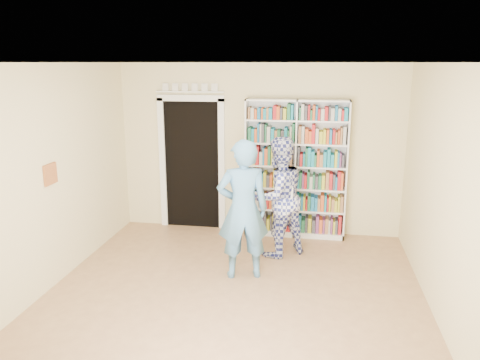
{
  "coord_description": "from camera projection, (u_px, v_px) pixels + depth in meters",
  "views": [
    {
      "loc": [
        0.91,
        -4.8,
        2.7
      ],
      "look_at": [
        -0.04,
        0.9,
        1.24
      ],
      "focal_mm": 35.0,
      "sensor_mm": 36.0,
      "label": 1
    }
  ],
  "objects": [
    {
      "name": "man_blue",
      "position": [
        243.0,
        210.0,
        5.88
      ],
      "size": [
        0.75,
        0.59,
        1.8
      ],
      "primitive_type": "imported",
      "rotation": [
        0.0,
        0.0,
        3.42
      ],
      "color": "#528AB7",
      "rests_on": "floor"
    },
    {
      "name": "wall_back",
      "position": [
        259.0,
        149.0,
        7.46
      ],
      "size": [
        4.5,
        0.0,
        4.5
      ],
      "primitive_type": "plane",
      "rotation": [
        1.57,
        0.0,
        0.0
      ],
      "color": "beige",
      "rests_on": "floor"
    },
    {
      "name": "wall_right",
      "position": [
        449.0,
        200.0,
        4.71
      ],
      "size": [
        0.0,
        5.0,
        5.0
      ],
      "primitive_type": "plane",
      "rotation": [
        1.57,
        0.0,
        -1.57
      ],
      "color": "beige",
      "rests_on": "floor"
    },
    {
      "name": "man_plaid",
      "position": [
        278.0,
        197.0,
        6.58
      ],
      "size": [
        1.06,
        1.03,
        1.72
      ],
      "primitive_type": "imported",
      "rotation": [
        0.0,
        0.0,
        3.83
      ],
      "color": "navy",
      "rests_on": "floor"
    },
    {
      "name": "paper_sheet",
      "position": [
        286.0,
        196.0,
        6.38
      ],
      "size": [
        0.2,
        0.02,
        0.28
      ],
      "primitive_type": "cube",
      "rotation": [
        0.0,
        0.0,
        0.07
      ],
      "color": "white",
      "rests_on": "man_plaid"
    },
    {
      "name": "doorway",
      "position": [
        192.0,
        158.0,
        7.65
      ],
      "size": [
        1.1,
        0.08,
        2.43
      ],
      "color": "black",
      "rests_on": "floor"
    },
    {
      "name": "ceiling",
      "position": [
        229.0,
        62.0,
        4.74
      ],
      "size": [
        5.0,
        5.0,
        0.0
      ],
      "primitive_type": "plane",
      "rotation": [
        3.14,
        0.0,
        0.0
      ],
      "color": "white",
      "rests_on": "wall_back"
    },
    {
      "name": "wall_art",
      "position": [
        50.0,
        174.0,
        5.6
      ],
      "size": [
        0.03,
        0.25,
        0.25
      ],
      "primitive_type": "cube",
      "color": "brown",
      "rests_on": "wall_left"
    },
    {
      "name": "floor",
      "position": [
        231.0,
        303.0,
        5.4
      ],
      "size": [
        5.0,
        5.0,
        0.0
      ],
      "primitive_type": "plane",
      "color": "#936847",
      "rests_on": "ground"
    },
    {
      "name": "bookshelf",
      "position": [
        296.0,
        169.0,
        7.28
      ],
      "size": [
        1.57,
        0.29,
        2.16
      ],
      "rotation": [
        0.0,
        0.0,
        -0.21
      ],
      "color": "white",
      "rests_on": "floor"
    },
    {
      "name": "wall_left",
      "position": [
        40.0,
        182.0,
        5.42
      ],
      "size": [
        0.0,
        5.0,
        5.0
      ],
      "primitive_type": "plane",
      "rotation": [
        1.57,
        0.0,
        1.57
      ],
      "color": "beige",
      "rests_on": "floor"
    }
  ]
}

